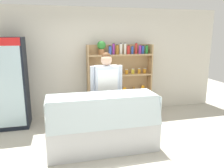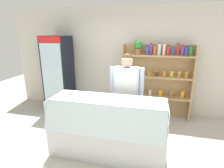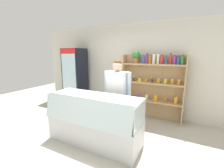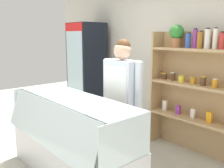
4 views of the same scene
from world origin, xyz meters
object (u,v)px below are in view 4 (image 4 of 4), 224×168
(shop_clerk, at_px, (122,93))
(deli_display_case, at_px, (72,152))
(drinks_fridge, at_px, (87,72))
(shelving_unit, at_px, (204,85))

(shop_clerk, bearing_deg, deli_display_case, -108.60)
(drinks_fridge, height_order, shelving_unit, drinks_fridge)
(drinks_fridge, relative_size, deli_display_case, 1.03)
(drinks_fridge, xyz_separation_m, deli_display_case, (1.73, -1.47, -0.68))
(shop_clerk, bearing_deg, drinks_fridge, 156.97)
(drinks_fridge, bearing_deg, deli_display_case, -40.37)
(deli_display_case, xyz_separation_m, shop_clerk, (0.22, 0.65, 0.70))
(shelving_unit, relative_size, deli_display_case, 0.98)
(shelving_unit, distance_m, deli_display_case, 2.01)
(shelving_unit, distance_m, shop_clerk, 1.19)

